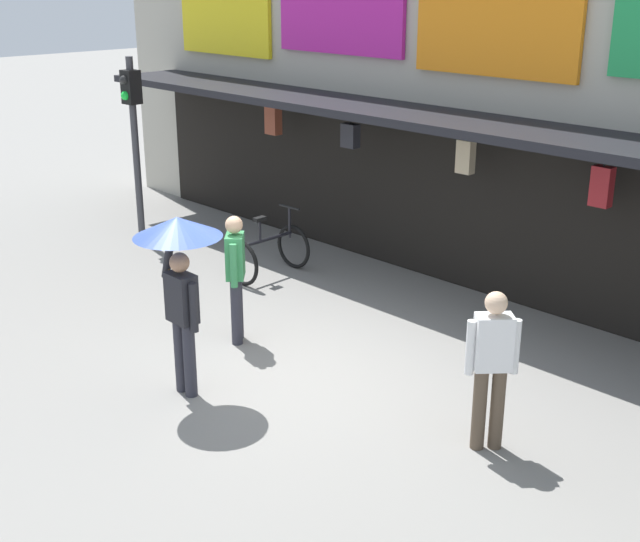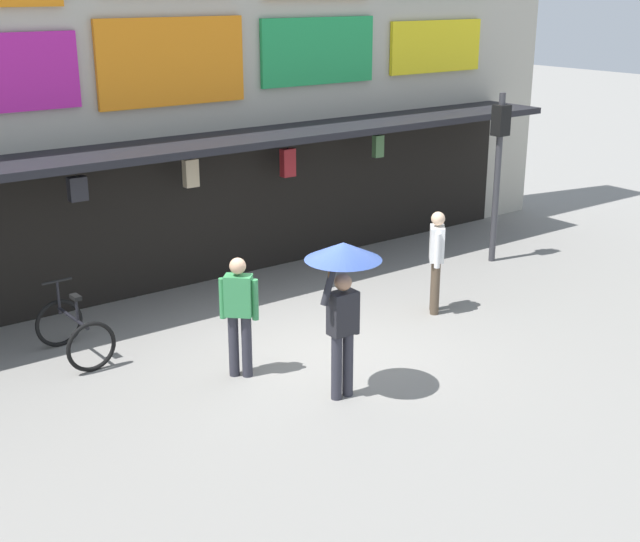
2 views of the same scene
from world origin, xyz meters
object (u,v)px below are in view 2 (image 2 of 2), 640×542
Objects in this scene: pedestrian_in_black at (436,256)px; bicycle_parked at (74,332)px; pedestrian_with_umbrella at (343,276)px; pedestrian_in_blue at (239,310)px; traffic_light_far at (498,151)px.

bicycle_parked is at bearing 162.04° from pedestrian_in_black.
pedestrian_in_blue is at bearing 118.49° from pedestrian_with_umbrella.
pedestrian_with_umbrella reaches higher than pedestrian_in_black.
traffic_light_far reaches higher than pedestrian_in_black.
pedestrian_in_black is at bearing 25.83° from pedestrian_with_umbrella.
pedestrian_in_blue reaches higher than bicycle_parked.
pedestrian_in_blue is at bearing -50.19° from bicycle_parked.
pedestrian_in_blue is 1.65m from pedestrian_with_umbrella.
pedestrian_with_umbrella reaches higher than pedestrian_in_blue.
pedestrian_in_blue is at bearing -177.55° from pedestrian_in_black.
traffic_light_far is 8.34m from bicycle_parked.
traffic_light_far is 1.90× the size of pedestrian_in_blue.
bicycle_parked is 5.65m from pedestrian_in_black.
traffic_light_far reaches higher than pedestrian_in_blue.
traffic_light_far is 3.31m from pedestrian_in_black.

